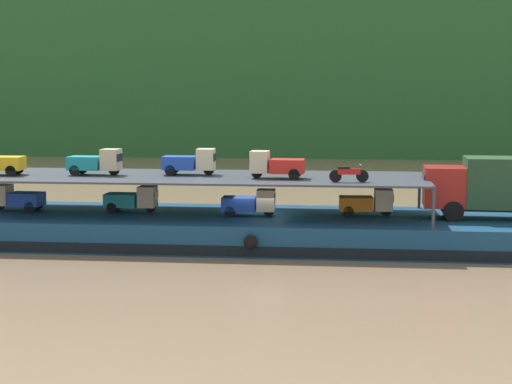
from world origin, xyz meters
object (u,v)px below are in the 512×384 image
mini_truck_upper_mid (96,162)px  mini_truck_upper_bow (276,165)px  motorcycle_upper_port (349,173)px  mini_truck_upper_fore (190,162)px  mini_truck_lower_fore (367,202)px  cargo_barge (259,229)px  mini_truck_lower_mid (250,203)px  covered_lorry (498,186)px  mini_truck_lower_aft (132,199)px  mini_truck_lower_stern (17,198)px

mini_truck_upper_mid → mini_truck_upper_bow: size_ratio=1.00×
mini_truck_upper_mid → motorcycle_upper_port: (13.12, -1.88, -0.26)m
mini_truck_upper_fore → mini_truck_lower_fore: bearing=-0.5°
mini_truck_upper_mid → cargo_barge: bearing=0.9°
mini_truck_upper_fore → mini_truck_upper_bow: size_ratio=0.99×
mini_truck_upper_mid → mini_truck_upper_bow: 9.53m
cargo_barge → mini_truck_upper_bow: mini_truck_upper_bow is taller
cargo_barge → motorcycle_upper_port: (4.54, -2.02, 3.18)m
mini_truck_upper_mid → mini_truck_upper_fore: same height
mini_truck_lower_mid → mini_truck_lower_fore: size_ratio=0.99×
cargo_barge → mini_truck_upper_bow: size_ratio=12.14×
mini_truck_upper_bow → motorcycle_upper_port: bearing=-19.8°
mini_truck_lower_mid → mini_truck_lower_fore: same height
covered_lorry → mini_truck_lower_mid: bearing=-178.6°
cargo_barge → mini_truck_lower_aft: bearing=176.8°
mini_truck_upper_bow → mini_truck_lower_stern: bearing=176.1°
mini_truck_lower_aft → mini_truck_lower_fore: 12.35m
mini_truck_lower_stern → motorcycle_upper_port: 17.89m
mini_truck_lower_aft → mini_truck_upper_mid: mini_truck_upper_mid is taller
covered_lorry → mini_truck_lower_stern: (-25.08, 0.27, -1.00)m
mini_truck_lower_mid → motorcycle_upper_port: size_ratio=1.45×
mini_truck_lower_mid → covered_lorry: bearing=1.4°
covered_lorry → mini_truck_upper_bow: 11.10m
mini_truck_lower_stern → mini_truck_upper_mid: 4.98m
mini_truck_upper_mid → motorcycle_upper_port: mini_truck_upper_mid is taller
covered_lorry → mini_truck_lower_stern: covered_lorry is taller
covered_lorry → mini_truck_lower_aft: size_ratio=2.88×
mini_truck_upper_mid → mini_truck_upper_bow: same height
mini_truck_upper_bow → mini_truck_lower_mid: bearing=164.1°
mini_truck_lower_aft → covered_lorry: bearing=-1.2°
motorcycle_upper_port → mini_truck_upper_mid: bearing=171.9°
mini_truck_lower_stern → mini_truck_lower_mid: (12.67, -0.57, 0.00)m
mini_truck_lower_aft → mini_truck_lower_fore: same height
mini_truck_lower_mid → mini_truck_lower_stern: bearing=177.4°
mini_truck_lower_aft → mini_truck_lower_mid: bearing=-6.3°
mini_truck_lower_mid → motorcycle_upper_port: (4.99, -1.69, 1.74)m
mini_truck_lower_aft → motorcycle_upper_port: bearing=-11.9°
mini_truck_lower_fore → mini_truck_upper_fore: mini_truck_upper_fore is taller
mini_truck_lower_stern → mini_truck_lower_mid: size_ratio=1.01×
covered_lorry → mini_truck_upper_mid: mini_truck_upper_mid is taller
motorcycle_upper_port → mini_truck_upper_fore: bearing=163.1°
mini_truck_lower_mid → mini_truck_upper_fore: bearing=165.9°
covered_lorry → motorcycle_upper_port: bearing=-165.0°
mini_truck_upper_fore → mini_truck_upper_bow: same height
mini_truck_lower_stern → mini_truck_upper_mid: size_ratio=1.00×
mini_truck_lower_mid → mini_truck_lower_aft: bearing=173.7°
cargo_barge → mini_truck_lower_stern: size_ratio=12.12×
mini_truck_lower_mid → mini_truck_upper_mid: 8.37m
mini_truck_upper_fore → mini_truck_lower_aft: bearing=-177.9°
mini_truck_lower_aft → mini_truck_upper_bow: (7.74, -1.09, 2.00)m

